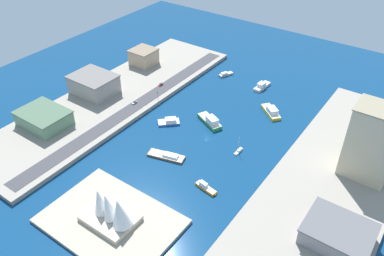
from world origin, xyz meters
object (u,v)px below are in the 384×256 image
van_white (135,103)px  ferry_white_commuter (262,86)px  sailboat_small_white (239,151)px  water_taxi_orange (206,187)px  apartment_midrise_tan (144,57)px  catamaran_blue (169,121)px  yacht_sleek_gray (226,74)px  warehouse_low_gray (338,234)px  opera_landmark (111,211)px  carpark_squat_concrete (94,84)px  office_block_beige (372,143)px  ferry_green_doubledeck (210,121)px  traffic_light_waterfront (158,94)px  ferry_yellow_fast (271,111)px  terminal_long_green (44,118)px  barge_flat_brown (167,156)px  pickup_red (161,84)px

van_white → ferry_white_commuter: bearing=-128.7°
sailboat_small_white → water_taxi_orange: 42.62m
sailboat_small_white → apartment_midrise_tan: size_ratio=0.60×
catamaran_blue → yacht_sleek_gray: size_ratio=1.17×
warehouse_low_gray → opera_landmark: bearing=28.7°
water_taxi_orange → carpark_squat_concrete: (136.25, -38.18, 9.53)m
office_block_beige → van_white: size_ratio=10.37×
ferry_green_doubledeck → traffic_light_waterfront: bearing=-1.0°
sailboat_small_white → ferry_yellow_fast: size_ratio=0.59×
water_taxi_orange → apartment_midrise_tan: (137.79, -101.81, 8.98)m
water_taxi_orange → van_white: 107.22m
warehouse_low_gray → traffic_light_waterfront: size_ratio=5.25×
water_taxi_orange → ferry_yellow_fast: ferry_yellow_fast is taller
ferry_white_commuter → carpark_squat_concrete: size_ratio=0.59×
sailboat_small_white → yacht_sleek_gray: 109.96m
ferry_green_doubledeck → terminal_long_green: size_ratio=0.70×
barge_flat_brown → carpark_squat_concrete: carpark_squat_concrete is taller
catamaran_blue → apartment_midrise_tan: (76.73, -59.56, 8.86)m
warehouse_low_gray → pickup_red: (176.60, -73.58, -4.31)m
pickup_red → ferry_white_commuter: bearing=-143.8°
ferry_green_doubledeck → ferry_yellow_fast: ferry_green_doubledeck is taller
carpark_squat_concrete → apartment_midrise_tan: (1.54, -63.63, -0.55)m
catamaran_blue → traffic_light_waterfront: (26.03, -18.27, 5.99)m
ferry_green_doubledeck → apartment_midrise_tan: size_ratio=1.18×
office_block_beige → water_taxi_orange: bearing=41.8°
ferry_white_commuter → van_white: bearing=51.3°
terminal_long_green → traffic_light_waterfront: bearing=-120.7°
catamaran_blue → apartment_midrise_tan: 97.54m
water_taxi_orange → van_white: (97.65, -44.21, 2.62)m
barge_flat_brown → van_white: size_ratio=5.77×
yacht_sleek_gray → office_block_beige: size_ratio=0.31×
ferry_green_doubledeck → yacht_sleek_gray: (30.00, -71.97, -1.20)m
water_taxi_orange → opera_landmark: size_ratio=0.54×
ferry_yellow_fast → carpark_squat_concrete: bearing=24.5°
barge_flat_brown → van_white: van_white is taller
ferry_yellow_fast → opera_landmark: (22.52, 150.18, 7.94)m
water_taxi_orange → opera_landmark: bearing=62.7°
catamaran_blue → ferry_white_commuter: (-32.58, -88.19, 0.44)m
ferry_green_doubledeck → barge_flat_brown: 49.82m
yacht_sleek_gray → ferry_white_commuter: (-37.32, 1.20, 0.68)m
ferry_yellow_fast → traffic_light_waterfront: 91.19m
catamaran_blue → van_white: van_white is taller
apartment_midrise_tan → van_white: (-40.14, 57.60, -6.36)m
ferry_green_doubledeck → yacht_sleek_gray: size_ratio=1.71×
warehouse_low_gray → van_white: (175.32, -38.89, -4.36)m
sailboat_small_white → office_block_beige: bearing=-162.7°
sailboat_small_white → van_white: (96.38, -1.61, 3.08)m
ferry_white_commuter → warehouse_low_gray: bearing=130.3°
ferry_green_doubledeck → van_white: bearing=14.0°
water_taxi_orange → warehouse_low_gray: 78.17m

